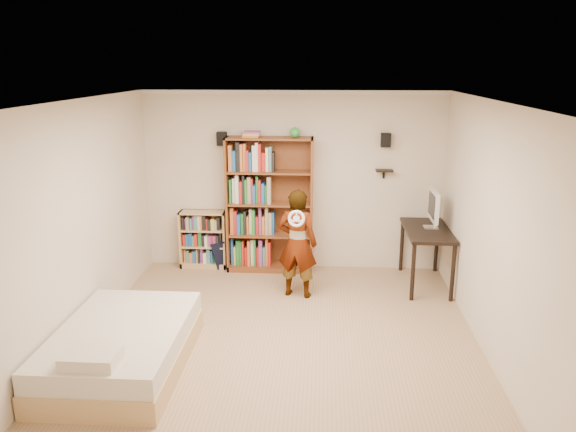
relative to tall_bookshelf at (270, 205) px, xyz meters
name	(u,v)px	position (x,y,z in m)	size (l,w,h in m)	color
ground	(281,341)	(0.34, -2.31, -1.02)	(4.50, 5.00, 0.01)	tan
room_shell	(280,191)	(0.34, -2.31, 0.74)	(4.52, 5.02, 2.71)	beige
crown_molding	(280,104)	(0.34, -2.31, 1.65)	(4.50, 5.00, 0.06)	silver
speaker_left	(222,139)	(-0.71, 0.09, 0.98)	(0.14, 0.12, 0.20)	black
speaker_right	(386,140)	(1.69, 0.09, 0.98)	(0.14, 0.12, 0.20)	black
wall_shelf	(384,171)	(1.69, 0.10, 0.53)	(0.25, 0.16, 0.03)	black
tall_bookshelf	(270,205)	(0.00, 0.00, 0.00)	(1.29, 0.37, 2.03)	brown
low_bookshelf	(203,239)	(-1.04, 0.05, -0.57)	(0.71, 0.27, 0.89)	tan
computer_desk	(426,257)	(2.27, -0.47, -0.60)	(0.61, 1.22, 0.83)	black
imac	(432,209)	(2.32, -0.41, 0.08)	(0.11, 0.54, 0.54)	silver
daybed	(122,342)	(-1.26, -2.99, -0.73)	(1.27, 1.95, 0.58)	beige
person	(297,244)	(0.46, -0.98, -0.27)	(0.54, 0.36, 1.49)	black
wii_wheel	(296,219)	(0.46, -1.25, 0.15)	(0.22, 0.22, 0.04)	silver
navy_bag	(223,254)	(-0.74, 0.03, -0.79)	(0.33, 0.21, 0.45)	black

